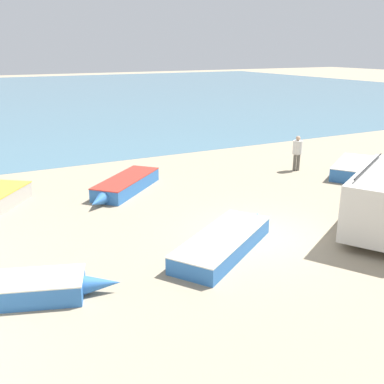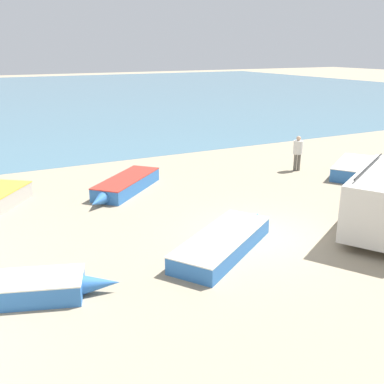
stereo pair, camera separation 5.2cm
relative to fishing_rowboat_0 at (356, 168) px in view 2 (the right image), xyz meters
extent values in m
plane|color=gray|center=(-8.58, -4.06, -0.32)|extent=(200.00, 200.00, 0.00)
cube|color=#477084|center=(-8.58, 47.94, -0.32)|extent=(120.00, 80.00, 0.01)
cylinder|color=black|center=(-3.74, -4.14, 0.01)|extent=(0.69, 0.52, 0.67)
cylinder|color=black|center=(-6.37, -5.66, 0.01)|extent=(0.69, 0.52, 0.67)
cylinder|color=black|center=(-5.00, -5.00, 1.86)|extent=(3.51, 2.06, 0.05)
cube|color=#2D66AD|center=(-0.11, -0.08, -0.02)|extent=(3.94, 3.42, 0.60)
cone|color=#2D66AD|center=(1.71, 1.15, -0.02)|extent=(0.98, 0.92, 0.57)
cube|color=silver|center=(-0.11, -0.08, 0.22)|extent=(1.04, 1.41, 0.05)
cube|color=silver|center=(-0.11, -0.08, 0.30)|extent=(3.98, 3.46, 0.04)
cone|color=#2D66AD|center=(-14.26, -5.14, -0.06)|extent=(1.03, 0.76, 0.49)
cube|color=#2D66AD|center=(-10.81, 2.69, -0.05)|extent=(3.76, 3.62, 0.55)
cone|color=#2D66AD|center=(-12.56, 1.06, -0.05)|extent=(0.99, 0.97, 0.52)
cube|color=#B22D23|center=(-10.81, 2.69, 0.16)|extent=(0.96, 1.01, 0.05)
cube|color=#B22D23|center=(-10.81, 2.69, 0.25)|extent=(3.80, 3.66, 0.04)
cube|color=#2D66AD|center=(-10.33, -4.49, -0.07)|extent=(4.29, 3.50, 0.51)
cone|color=#2D66AD|center=(-8.20, -3.09, -0.07)|extent=(1.03, 0.91, 0.48)
cube|color=silver|center=(-10.33, -4.49, 0.12)|extent=(0.90, 1.22, 0.05)
cube|color=silver|center=(-10.33, -4.49, 0.21)|extent=(4.33, 3.54, 0.04)
cylinder|color=#5B564C|center=(-2.02, 1.87, 0.11)|extent=(0.16, 0.16, 0.85)
cylinder|color=#5B564C|center=(-2.17, 1.96, 0.11)|extent=(0.16, 0.16, 0.85)
cylinder|color=silver|center=(-2.10, 1.91, 0.87)|extent=(0.46, 0.46, 0.68)
sphere|color=tan|center=(-2.10, 1.91, 1.32)|extent=(0.23, 0.23, 0.23)
camera|label=1|loc=(-16.90, -15.08, 5.60)|focal=42.00mm
camera|label=2|loc=(-16.86, -15.10, 5.60)|focal=42.00mm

